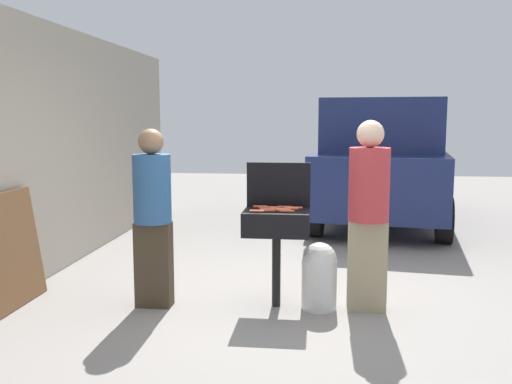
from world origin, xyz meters
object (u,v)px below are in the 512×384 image
at_px(hot_dog_7, 295,208).
at_px(hot_dog_9, 284,211).
at_px(hot_dog_4, 268,211).
at_px(hot_dog_5, 285,207).
at_px(hot_dog_10, 267,210).
at_px(hot_dog_1, 260,207).
at_px(person_left, 153,211).
at_px(leaning_board, 12,249).
at_px(hot_dog_6, 272,208).
at_px(hot_dog_2, 266,208).
at_px(hot_dog_3, 283,210).
at_px(hot_dog_0, 278,209).
at_px(propane_tank, 319,274).
at_px(hot_dog_8, 291,209).
at_px(hot_dog_11, 257,211).
at_px(parked_minivan, 383,160).
at_px(hot_dog_12, 287,211).
at_px(bbq_grill, 276,226).
at_px(person_right, 368,209).

relative_size(hot_dog_7, hot_dog_9, 1.00).
height_order(hot_dog_4, hot_dog_5, same).
relative_size(hot_dog_9, hot_dog_10, 1.00).
relative_size(hot_dog_1, hot_dog_5, 1.00).
relative_size(person_left, leaning_board, 1.54).
xyz_separation_m(hot_dog_7, hot_dog_10, (-0.25, -0.13, 0.00)).
bearing_deg(hot_dog_6, person_left, -169.53).
height_order(hot_dog_2, hot_dog_3, same).
relative_size(hot_dog_10, leaning_board, 0.12).
xyz_separation_m(hot_dog_0, hot_dog_5, (0.05, 0.11, 0.00)).
height_order(hot_dog_0, propane_tank, hot_dog_0).
bearing_deg(hot_dog_0, hot_dog_8, 16.61).
height_order(hot_dog_11, parked_minivan, parked_minivan).
bearing_deg(hot_dog_7, hot_dog_12, -108.33).
bearing_deg(hot_dog_4, hot_dog_5, 58.16).
distance_m(bbq_grill, hot_dog_2, 0.19).
relative_size(hot_dog_6, person_left, 0.08).
bearing_deg(leaning_board, hot_dog_4, 3.90).
bearing_deg(hot_dog_9, bbq_grill, 131.80).
bearing_deg(parked_minivan, hot_dog_2, 79.01).
bearing_deg(bbq_grill, hot_dog_3, -38.32).
relative_size(hot_dog_10, person_left, 0.08).
bearing_deg(hot_dog_12, hot_dog_9, 130.03).
height_order(hot_dog_8, hot_dog_11, same).
height_order(hot_dog_7, hot_dog_9, same).
xyz_separation_m(hot_dog_0, hot_dog_11, (-0.18, -0.14, 0.00)).
height_order(hot_dog_4, propane_tank, hot_dog_4).
bearing_deg(bbq_grill, hot_dog_10, -151.07).
height_order(hot_dog_8, parked_minivan, parked_minivan).
bearing_deg(hot_dog_10, hot_dog_7, 27.13).
distance_m(hot_dog_6, person_right, 0.88).
height_order(hot_dog_3, hot_dog_12, same).
xyz_separation_m(hot_dog_2, hot_dog_11, (-0.06, -0.19, 0.00)).
relative_size(hot_dog_0, hot_dog_4, 1.00).
xyz_separation_m(propane_tank, person_left, (-1.52, -0.10, 0.57)).
relative_size(hot_dog_0, hot_dog_8, 1.00).
relative_size(person_left, parked_minivan, 0.36).
bearing_deg(leaning_board, hot_dog_0, 6.18).
distance_m(hot_dog_2, hot_dog_12, 0.26).
distance_m(hot_dog_5, hot_dog_9, 0.20).
relative_size(hot_dog_11, person_right, 0.08).
xyz_separation_m(hot_dog_3, hot_dog_4, (-0.13, -0.05, 0.00)).
xyz_separation_m(person_right, parked_minivan, (0.59, 4.50, 0.09)).
distance_m(hot_dog_6, person_left, 1.09).
bearing_deg(parked_minivan, bbq_grill, 80.36).
bearing_deg(hot_dog_1, hot_dog_8, -15.17).
bearing_deg(bbq_grill, hot_dog_2, 158.80).
distance_m(hot_dog_0, person_left, 1.15).
bearing_deg(hot_dog_5, hot_dog_2, -157.19).
relative_size(hot_dog_2, hot_dog_8, 1.00).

